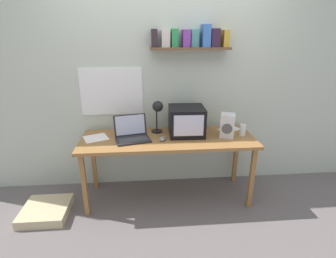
% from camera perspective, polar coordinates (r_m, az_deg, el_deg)
% --- Properties ---
extents(ground_plane, '(12.00, 12.00, 0.00)m').
position_cam_1_polar(ground_plane, '(3.16, 0.00, -14.32)').
color(ground_plane, '#675E5F').
extents(back_wall, '(5.60, 0.24, 2.60)m').
position_cam_1_polar(back_wall, '(3.03, -0.57, 11.02)').
color(back_wall, beige).
rests_on(back_wall, ground_plane).
extents(corner_desk, '(1.86, 0.65, 0.73)m').
position_cam_1_polar(corner_desk, '(2.83, 0.00, -3.05)').
color(corner_desk, olive).
rests_on(corner_desk, ground_plane).
extents(crt_monitor, '(0.38, 0.37, 0.31)m').
position_cam_1_polar(crt_monitor, '(2.86, 4.06, 1.76)').
color(crt_monitor, black).
rests_on(crt_monitor, corner_desk).
extents(laptop, '(0.40, 0.35, 0.24)m').
position_cam_1_polar(laptop, '(2.79, -7.88, -0.90)').
color(laptop, '#232326').
rests_on(laptop, corner_desk).
extents(desk_lamp, '(0.13, 0.19, 0.38)m').
position_cam_1_polar(desk_lamp, '(2.84, -2.28, 4.19)').
color(desk_lamp, black).
rests_on(desk_lamp, corner_desk).
extents(juice_glass, '(0.06, 0.06, 0.13)m').
position_cam_1_polar(juice_glass, '(2.97, 15.93, -0.30)').
color(juice_glass, white).
rests_on(juice_glass, corner_desk).
extents(space_heater, '(0.18, 0.17, 0.26)m').
position_cam_1_polar(space_heater, '(2.87, 12.79, 0.74)').
color(space_heater, silver).
rests_on(space_heater, corner_desk).
extents(computer_mouse, '(0.09, 0.12, 0.03)m').
position_cam_1_polar(computer_mouse, '(2.74, -1.18, -2.13)').
color(computer_mouse, gray).
rests_on(computer_mouse, corner_desk).
extents(loose_paper_near_monitor, '(0.31, 0.29, 0.00)m').
position_cam_1_polar(loose_paper_near_monitor, '(2.91, -15.45, -1.88)').
color(loose_paper_near_monitor, white).
rests_on(loose_paper_near_monitor, corner_desk).
extents(loose_paper_near_laptop, '(0.29, 0.25, 0.00)m').
position_cam_1_polar(loose_paper_near_laptop, '(3.13, 13.21, -0.08)').
color(loose_paper_near_laptop, silver).
rests_on(loose_paper_near_laptop, corner_desk).
extents(floor_cushion, '(0.46, 0.46, 0.10)m').
position_cam_1_polar(floor_cushion, '(3.13, -25.01, -15.81)').
color(floor_cushion, '#CCBB8E').
rests_on(floor_cushion, ground_plane).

